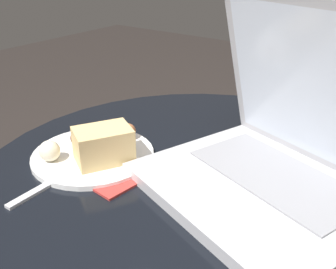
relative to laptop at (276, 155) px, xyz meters
The scene contains 6 objects.
table 0.22m from the laptop, 163.08° to the right, with size 0.75×0.75×0.52m.
napkin 0.28m from the laptop, 159.74° to the right, with size 0.20×0.15×0.00m.
laptop is the anchor object (origin of this frame).
beer_glass 0.23m from the laptop, 118.57° to the left, with size 0.07×0.07×0.24m.
snack_plate 0.29m from the laptop, 160.65° to the right, with size 0.20×0.20×0.06m.
fork 0.32m from the laptop, 150.32° to the right, with size 0.03×0.19×0.00m.
Camera 1 is at (0.25, -0.46, 0.85)m, focal length 42.00 mm.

